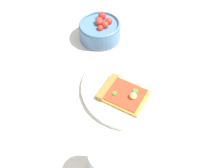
{
  "coord_description": "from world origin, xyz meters",
  "views": [
    {
      "loc": [
        -0.06,
        0.41,
        0.59
      ],
      "look_at": [
        0.04,
        -0.02,
        0.03
      ],
      "focal_mm": 42.24,
      "sensor_mm": 36.0,
      "label": 1
    }
  ],
  "objects": [
    {
      "name": "plate",
      "position": [
        -0.01,
        -0.04,
        0.01
      ],
      "size": [
        0.28,
        0.28,
        0.01
      ],
      "primitive_type": "cylinder",
      "color": "silver",
      "rests_on": "ground_plane"
    },
    {
      "name": "ground_plane",
      "position": [
        0.0,
        0.0,
        0.0
      ],
      "size": [
        2.4,
        2.4,
        0.0
      ],
      "primitive_type": "plane",
      "color": "beige",
      "rests_on": "ground"
    },
    {
      "name": "pizza_slice_main",
      "position": [
        0.01,
        -0.0,
        0.02
      ],
      "size": [
        0.15,
        0.12,
        0.03
      ],
      "color": "gold",
      "rests_on": "plate"
    },
    {
      "name": "salad_bowl",
      "position": [
        0.12,
        -0.23,
        0.03
      ],
      "size": [
        0.13,
        0.13,
        0.08
      ],
      "color": "#4C7299",
      "rests_on": "ground_plane"
    },
    {
      "name": "soda_glass",
      "position": [
        0.0,
        0.21,
        0.05
      ],
      "size": [
        0.07,
        0.07,
        0.1
      ],
      "color": "silver",
      "rests_on": "ground_plane"
    }
  ]
}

